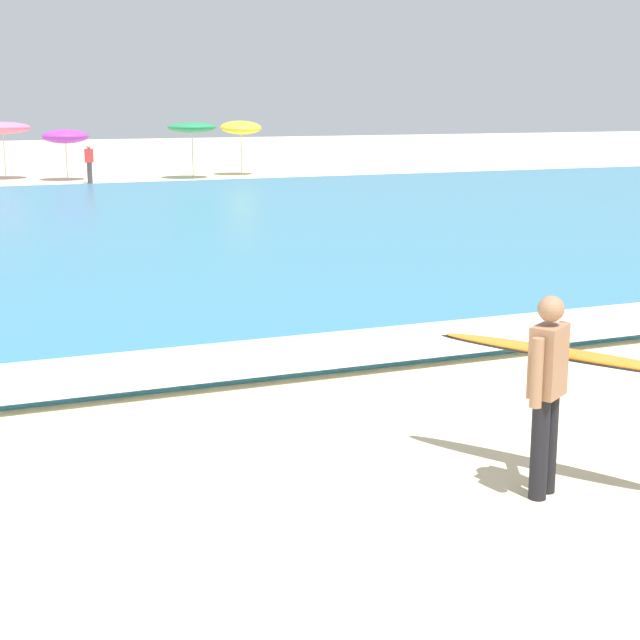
{
  "coord_description": "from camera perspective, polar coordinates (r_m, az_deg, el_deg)",
  "views": [
    {
      "loc": [
        -1.89,
        -5.87,
        3.29
      ],
      "look_at": [
        1.91,
        3.21,
        1.1
      ],
      "focal_mm": 55.75,
      "sensor_mm": 36.0,
      "label": 1
    }
  ],
  "objects": [
    {
      "name": "surf_foam",
      "position": [
        11.96,
        -12.83,
        -3.03
      ],
      "size": [
        120.0,
        1.75,
        0.01
      ],
      "primitive_type": "cube",
      "color": "white",
      "rests_on": "sea"
    },
    {
      "name": "surfer_with_board",
      "position": [
        8.65,
        13.5,
        -2.98
      ],
      "size": [
        1.58,
        2.3,
        1.73
      ],
      "color": "black",
      "rests_on": "ground"
    },
    {
      "name": "beach_umbrella_5",
      "position": [
        42.93,
        -14.41,
        10.17
      ],
      "size": [
        1.9,
        1.9,
        2.09
      ],
      "color": "beige",
      "rests_on": "ground"
    },
    {
      "name": "ground_plane",
      "position": [
        6.99,
        -4.47,
        -15.57
      ],
      "size": [
        160.0,
        160.0,
        0.0
      ],
      "primitive_type": "plane",
      "color": "beige"
    },
    {
      "name": "beachgoer_near_row_left",
      "position": [
        41.1,
        -13.11,
        8.81
      ],
      "size": [
        0.32,
        0.2,
        1.58
      ],
      "color": "#383842",
      "rests_on": "ground"
    },
    {
      "name": "beach_umbrella_4",
      "position": [
        44.28,
        -17.76,
        10.45
      ],
      "size": [
        2.28,
        2.3,
        2.42
      ],
      "color": "beige",
      "rests_on": "ground"
    },
    {
      "name": "beach_umbrella_6",
      "position": [
        43.0,
        -7.36,
        10.9
      ],
      "size": [
        2.05,
        2.06,
        2.37
      ],
      "color": "beige",
      "rests_on": "ground"
    },
    {
      "name": "beach_umbrella_7",
      "position": [
        44.8,
        -4.56,
        10.95
      ],
      "size": [
        1.81,
        1.85,
        2.43
      ],
      "color": "beige",
      "rests_on": "ground"
    }
  ]
}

